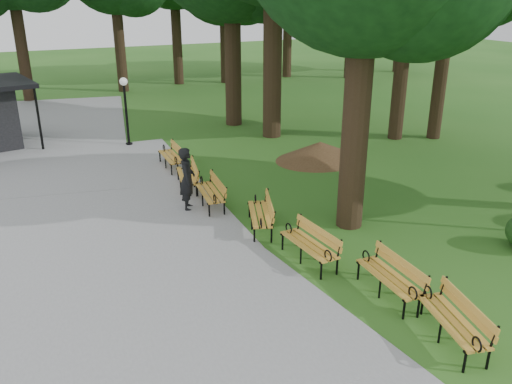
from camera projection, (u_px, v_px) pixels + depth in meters
name	position (u px, v px, depth m)	size (l,w,h in m)	color
ground	(267.00, 245.00, 13.40)	(100.00, 100.00, 0.00)	#265C1A
path	(87.00, 227.00, 14.37)	(12.00, 38.00, 0.06)	gray
person	(187.00, 179.00, 15.26)	(0.69, 0.45, 1.88)	black
lamp_post	(125.00, 96.00, 21.16)	(0.32, 0.32, 2.78)	black
dirt_mound	(320.00, 151.00, 19.89)	(2.87, 2.87, 0.72)	#47301C
bench_0	(452.00, 321.00, 9.61)	(1.90, 0.64, 0.88)	gold
bench_1	(389.00, 278.00, 11.05)	(1.90, 0.64, 0.88)	gold
bench_2	(309.00, 245.00, 12.45)	(1.90, 0.64, 0.88)	gold
bench_3	(260.00, 214.00, 14.13)	(1.90, 0.64, 0.88)	gold
bench_4	(210.00, 193.00, 15.63)	(1.90, 0.64, 0.88)	gold
bench_5	(187.00, 176.00, 17.00)	(1.90, 0.64, 0.88)	gold
bench_6	(171.00, 157.00, 18.93)	(1.90, 0.64, 0.88)	gold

